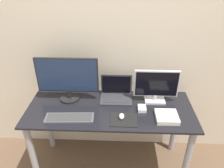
# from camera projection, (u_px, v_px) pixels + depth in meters

# --- Properties ---
(wall_back) EXTENTS (7.00, 0.05, 2.50)m
(wall_back) POSITION_uv_depth(u_px,v_px,m) (112.00, 43.00, 2.07)
(wall_back) COLOR beige
(wall_back) RESTS_ON ground_plane
(desk) EXTENTS (1.52, 0.61, 0.76)m
(desk) POSITION_uv_depth(u_px,v_px,m) (110.00, 121.00, 2.08)
(desk) COLOR black
(desk) RESTS_ON ground_plane
(monitor_left) EXTENTS (0.57, 0.18, 0.43)m
(monitor_left) POSITION_uv_depth(u_px,v_px,m) (67.00, 78.00, 2.01)
(monitor_left) COLOR black
(monitor_left) RESTS_ON desk
(monitor_right) EXTENTS (0.41, 0.13, 0.32)m
(monitor_right) POSITION_uv_depth(u_px,v_px,m) (156.00, 86.00, 2.02)
(monitor_right) COLOR silver
(monitor_right) RESTS_ON desk
(laptop) EXTENTS (0.30, 0.22, 0.22)m
(laptop) POSITION_uv_depth(u_px,v_px,m) (116.00, 93.00, 2.12)
(laptop) COLOR #333338
(laptop) RESTS_ON desk
(keyboard) EXTENTS (0.42, 0.15, 0.02)m
(keyboard) POSITION_uv_depth(u_px,v_px,m) (69.00, 118.00, 1.86)
(keyboard) COLOR #4C4C51
(keyboard) RESTS_ON desk
(mousepad) EXTENTS (0.22, 0.19, 0.00)m
(mousepad) POSITION_uv_depth(u_px,v_px,m) (124.00, 120.00, 1.85)
(mousepad) COLOR black
(mousepad) RESTS_ON desk
(mouse) EXTENTS (0.05, 0.07, 0.04)m
(mouse) POSITION_uv_depth(u_px,v_px,m) (122.00, 116.00, 1.86)
(mouse) COLOR silver
(mouse) RESTS_ON mousepad
(book) EXTENTS (0.19, 0.19, 0.04)m
(book) POSITION_uv_depth(u_px,v_px,m) (167.00, 117.00, 1.86)
(book) COLOR silver
(book) RESTS_ON desk
(power_brick) EXTENTS (0.07, 0.10, 0.03)m
(power_brick) POSITION_uv_depth(u_px,v_px,m) (142.00, 108.00, 1.97)
(power_brick) COLOR white
(power_brick) RESTS_ON desk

